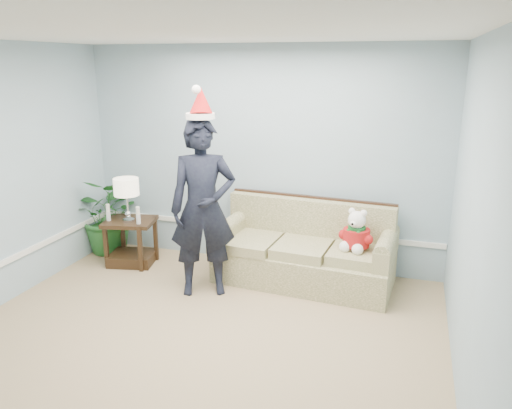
{
  "coord_description": "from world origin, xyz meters",
  "views": [
    {
      "loc": [
        1.78,
        -3.27,
        2.48
      ],
      "look_at": [
        0.25,
        1.55,
        1.03
      ],
      "focal_mm": 35.0,
      "sensor_mm": 36.0,
      "label": 1
    }
  ],
  "objects_px": {
    "table_lamp": "(126,189)",
    "side_table": "(132,246)",
    "sofa": "(305,253)",
    "houseplant": "(110,214)",
    "teddy_bear": "(356,235)",
    "man": "(203,209)"
  },
  "relations": [
    {
      "from": "side_table",
      "to": "man",
      "type": "height_order",
      "value": "man"
    },
    {
      "from": "houseplant",
      "to": "man",
      "type": "height_order",
      "value": "man"
    },
    {
      "from": "teddy_bear",
      "to": "table_lamp",
      "type": "bearing_deg",
      "value": -160.84
    },
    {
      "from": "sofa",
      "to": "side_table",
      "type": "height_order",
      "value": "sofa"
    },
    {
      "from": "man",
      "to": "sofa",
      "type": "bearing_deg",
      "value": 7.79
    },
    {
      "from": "table_lamp",
      "to": "houseplant",
      "type": "xyz_separation_m",
      "value": [
        -0.49,
        0.34,
        -0.47
      ]
    },
    {
      "from": "side_table",
      "to": "table_lamp",
      "type": "xyz_separation_m",
      "value": [
        0.02,
        -0.05,
        0.77
      ]
    },
    {
      "from": "table_lamp",
      "to": "teddy_bear",
      "type": "xyz_separation_m",
      "value": [
        2.78,
        0.1,
        -0.33
      ]
    },
    {
      "from": "sofa",
      "to": "teddy_bear",
      "type": "relative_size",
      "value": 4.38
    },
    {
      "from": "table_lamp",
      "to": "man",
      "type": "height_order",
      "value": "man"
    },
    {
      "from": "man",
      "to": "teddy_bear",
      "type": "relative_size",
      "value": 4.09
    },
    {
      "from": "table_lamp",
      "to": "teddy_bear",
      "type": "height_order",
      "value": "table_lamp"
    },
    {
      "from": "table_lamp",
      "to": "side_table",
      "type": "bearing_deg",
      "value": 109.67
    },
    {
      "from": "side_table",
      "to": "teddy_bear",
      "type": "xyz_separation_m",
      "value": [
        2.8,
        0.04,
        0.44
      ]
    },
    {
      "from": "table_lamp",
      "to": "houseplant",
      "type": "distance_m",
      "value": 0.76
    },
    {
      "from": "sofa",
      "to": "side_table",
      "type": "distance_m",
      "value": 2.21
    },
    {
      "from": "side_table",
      "to": "houseplant",
      "type": "height_order",
      "value": "houseplant"
    },
    {
      "from": "side_table",
      "to": "sofa",
      "type": "bearing_deg",
      "value": 4.12
    },
    {
      "from": "houseplant",
      "to": "side_table",
      "type": "bearing_deg",
      "value": -31.08
    },
    {
      "from": "houseplant",
      "to": "sofa",
      "type": "bearing_deg",
      "value": -2.64
    },
    {
      "from": "table_lamp",
      "to": "man",
      "type": "relative_size",
      "value": 0.28
    },
    {
      "from": "table_lamp",
      "to": "houseplant",
      "type": "bearing_deg",
      "value": 145.46
    }
  ]
}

